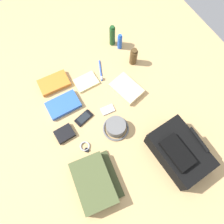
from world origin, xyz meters
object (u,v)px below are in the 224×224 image
wallet (65,134)px  notepad (86,82)px  toiletry_pouch (94,183)px  toothbrush (101,72)px  media_player (108,110)px  wristwatch (85,147)px  cologne_bottle (134,57)px  bucket_hat (116,127)px  folded_towel (127,89)px  travel_guidebook (63,105)px  deodorant_spray (120,42)px  paperback_novel (54,83)px  cell_phone (84,118)px  backpack (179,152)px  shampoo_bottle (112,36)px

wallet → notepad: size_ratio=0.73×
toiletry_pouch → toothbrush: (-0.63, 0.38, -0.03)m
media_player → wristwatch: 0.28m
cologne_bottle → media_player: (0.24, -0.34, -0.06)m
cologne_bottle → bucket_hat: bearing=-43.5°
cologne_bottle → toothbrush: (-0.04, -0.24, -0.06)m
wristwatch → folded_towel: bearing=116.9°
bucket_hat → toiletry_pouch: bearing=-49.8°
travel_guidebook → notepad: bearing=112.1°
deodorant_spray → paperback_novel: deodorant_spray is taller
cell_phone → wristwatch: (0.17, -0.08, -0.00)m
backpack → toiletry_pouch: size_ratio=1.17×
deodorant_spray → backpack: bearing=-7.1°
cell_phone → notepad: 0.26m
toothbrush → shampoo_bottle: bearing=132.5°
cologne_bottle → toiletry_pouch: bearing=-46.1°
paperback_novel → folded_towel: size_ratio=1.01×
travel_guidebook → wristwatch: bearing=-0.3°
bucket_hat → media_player: bucket_hat is taller
backpack → toothbrush: backpack is taller
paperback_novel → media_player: (0.35, 0.22, -0.01)m
shampoo_bottle → media_player: 0.54m
paperback_novel → media_player: size_ratio=2.30×
bucket_hat → cologne_bottle: (-0.37, 0.35, 0.03)m
bucket_hat → cell_phone: 0.22m
wristwatch → toothbrush: size_ratio=0.45×
cell_phone → toothbrush: size_ratio=0.80×
toiletry_pouch → wristwatch: toiletry_pouch is taller
paperback_novel → notepad: paperback_novel is taller
cell_phone → wallet: wallet is taller
toiletry_pouch → paperback_novel: toiletry_pouch is taller
deodorant_spray → cologne_bottle: (0.16, 0.02, 0.00)m
shampoo_bottle → cell_phone: bearing=-46.5°
travel_guidebook → cell_phone: 0.16m
shampoo_bottle → cologne_bottle: size_ratio=1.28×
bucket_hat → paperback_novel: bucket_hat is taller
paperback_novel → wristwatch: 0.49m
travel_guidebook → media_player: bearing=54.4°
deodorant_spray → wristwatch: bearing=-45.8°
bucket_hat → media_player: bearing=172.9°
toothbrush → wristwatch: bearing=-38.5°
deodorant_spray → wallet: deodorant_spray is taller
cologne_bottle → backpack: bearing=-10.1°
folded_towel → backpack: bearing=3.5°
media_player → toothbrush: 0.29m
cologne_bottle → wallet: (0.25, -0.64, -0.05)m
shampoo_bottle → backpack: bearing=-4.9°
paperback_novel → media_player: paperback_novel is taller
bucket_hat → deodorant_spray: (-0.53, 0.34, 0.03)m
travel_guidebook → media_player: size_ratio=2.34×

